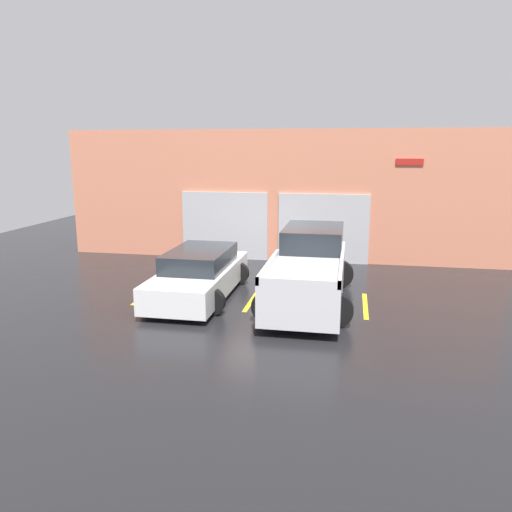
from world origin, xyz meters
TOP-DOWN VIEW (x-y plane):
  - ground_plane at (0.00, 0.00)m, footprint 28.00×28.00m
  - shophouse_building at (-0.00, 3.29)m, footprint 16.02×0.68m
  - pickup_truck at (1.50, -1.58)m, footprint 2.37×5.50m
  - sedan_white at (-1.50, -1.84)m, footprint 2.19×4.67m
  - parking_stripe_far_left at (-3.00, -1.87)m, footprint 0.12×2.20m
  - parking_stripe_left at (0.00, -1.87)m, footprint 0.12×2.20m
  - parking_stripe_centre at (3.00, -1.87)m, footprint 0.12×2.20m

SIDE VIEW (x-z plane):
  - ground_plane at x=0.00m, z-range 0.00..0.00m
  - parking_stripe_far_left at x=-3.00m, z-range 0.00..0.01m
  - parking_stripe_left at x=0.00m, z-range 0.00..0.01m
  - parking_stripe_centre at x=3.00m, z-range 0.00..0.01m
  - sedan_white at x=-1.50m, z-range -0.03..1.28m
  - pickup_truck at x=1.50m, z-range -0.05..1.75m
  - shophouse_building at x=0.00m, z-range -0.03..4.65m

